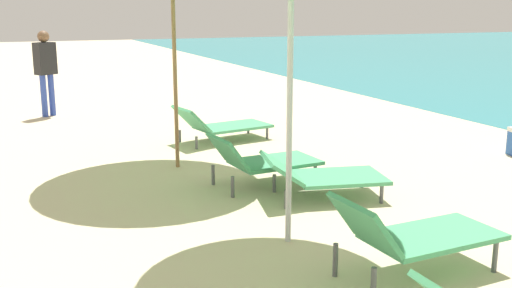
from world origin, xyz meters
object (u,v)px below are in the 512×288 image
at_px(lounger_farthest_inland, 262,160).
at_px(lounger_third_shoreside, 322,175).
at_px(person_walking_near, 45,65).
at_px(lounger_third_inland, 413,234).
at_px(lounger_farthest_shoreside, 221,125).

bearing_deg(lounger_farthest_inland, lounger_third_shoreside, -63.43).
xyz_separation_m(lounger_third_shoreside, person_walking_near, (-2.30, 6.33, 0.70)).
bearing_deg(lounger_third_shoreside, lounger_third_inland, -86.32).
bearing_deg(person_walking_near, lounger_third_inland, 162.30).
bearing_deg(lounger_third_inland, person_walking_near, 100.56).
relative_size(lounger_farthest_shoreside, lounger_farthest_inland, 1.21).
relative_size(lounger_third_inland, lounger_farthest_inland, 1.06).
bearing_deg(lounger_third_inland, lounger_farthest_shoreside, 84.15).
relative_size(lounger_third_inland, person_walking_near, 0.85).
distance_m(lounger_third_inland, lounger_farthest_shoreside, 4.99).
xyz_separation_m(lounger_third_shoreside, lounger_farthest_inland, (-0.41, 0.68, 0.05)).
distance_m(lounger_farthest_shoreside, person_walking_near, 4.04).
height_order(lounger_third_inland, lounger_farthest_shoreside, lounger_third_inland).
relative_size(lounger_third_shoreside, person_walking_near, 0.88).
bearing_deg(person_walking_near, lounger_third_shoreside, 168.67).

